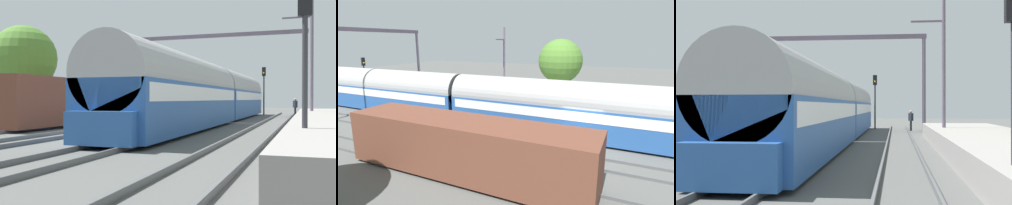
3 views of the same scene
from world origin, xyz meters
TOP-DOWN VIEW (x-y plane):
  - ground at (0.00, 0.00)m, footprint 120.00×120.00m
  - track_far_west at (-6.03, 0.00)m, footprint 1.52×60.00m
  - track_west at (-2.01, 0.00)m, footprint 1.52×60.00m
  - track_east at (2.01, 0.00)m, footprint 1.52×60.00m
  - track_far_east at (6.03, 0.00)m, footprint 1.52×60.00m
  - passenger_train at (2.01, 10.30)m, footprint 2.93×32.85m
  - freight_car at (-6.03, 4.49)m, footprint 2.80×13.00m
  - person_crossing at (7.05, 22.18)m, footprint 0.43×0.46m
  - railway_signal_near at (8.18, -6.52)m, footprint 0.36×0.30m
  - railway_signal_far at (3.93, 24.53)m, footprint 0.36×0.30m
  - catenary_gantry at (0.00, 20.39)m, footprint 16.46×0.28m
  - catenary_pole_east_mid at (8.38, 9.34)m, footprint 1.90×0.20m
  - tree_west_background at (-13.37, 9.35)m, footprint 5.31×5.31m

SIDE VIEW (x-z plane):
  - ground at x=0.00m, z-range 0.00..0.00m
  - track_far_west at x=-6.03m, z-range 0.00..0.16m
  - track_west at x=-2.01m, z-range 0.00..0.16m
  - track_east at x=2.01m, z-range 0.00..0.16m
  - track_far_east at x=6.03m, z-range 0.00..0.16m
  - person_crossing at x=7.05m, z-range 0.16..1.89m
  - freight_car at x=-6.03m, z-range 0.12..2.82m
  - passenger_train at x=2.01m, z-range 0.06..3.88m
  - railway_signal_near at x=8.18m, z-range 0.68..5.37m
  - railway_signal_far at x=3.93m, z-range 0.69..5.57m
  - catenary_pole_east_mid at x=8.38m, z-range 0.15..8.15m
  - tree_west_background at x=-13.37m, z-range 1.11..8.65m
  - catenary_gantry at x=0.00m, z-range 1.97..9.83m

